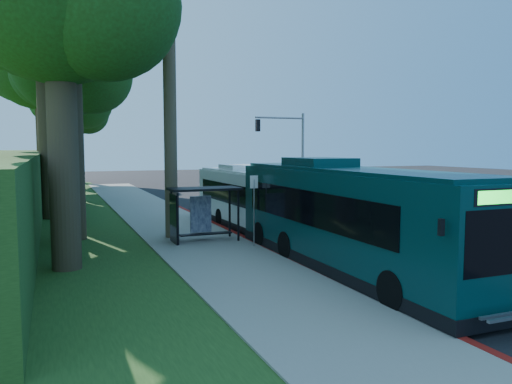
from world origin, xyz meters
name	(u,v)px	position (x,y,z in m)	size (l,w,h in m)	color
ground	(309,225)	(0.00, 0.00, 0.00)	(140.00, 140.00, 0.00)	black
sidewalk	(183,232)	(-7.30, 0.00, 0.06)	(4.50, 70.00, 0.12)	gray
red_curb	(254,242)	(-5.00, -4.00, 0.07)	(0.25, 30.00, 0.13)	maroon
grass_verge	(61,225)	(-13.00, 5.00, 0.03)	(8.00, 70.00, 0.06)	#234719
bus_shelter	(199,204)	(-7.26, -2.86, 1.81)	(3.20, 1.51, 2.55)	black
stop_sign_pole	(254,201)	(-5.40, -5.00, 2.08)	(0.35, 0.06, 3.17)	gray
traffic_signal_pole	(291,147)	(3.78, 10.00, 4.42)	(4.10, 0.30, 7.00)	gray
tree_1	(46,5)	(-13.37, 7.98, 12.73)	(10.50, 10.00, 18.26)	#382B1E
tree_2	(69,66)	(-11.89, 15.98, 10.48)	(8.82, 8.40, 15.12)	#382B1E
tree_3	(42,61)	(-13.88, 23.98, 11.98)	(10.08, 9.60, 17.28)	#382B1E
tree_4	(69,96)	(-11.40, 31.98, 9.73)	(8.40, 8.00, 14.14)	#382B1E
tree_5	(76,109)	(-10.41, 39.99, 8.96)	(7.35, 7.00, 12.86)	#382B1E
white_bus	(252,198)	(-3.57, -0.15, 1.66)	(2.63, 11.42, 3.39)	white
teal_bus	(347,216)	(-3.71, -9.65, 1.94)	(2.96, 13.34, 3.97)	#093031
pickup	(277,202)	(0.55, 5.52, 0.73)	(2.43, 5.27, 1.46)	silver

